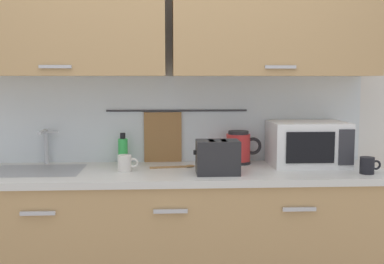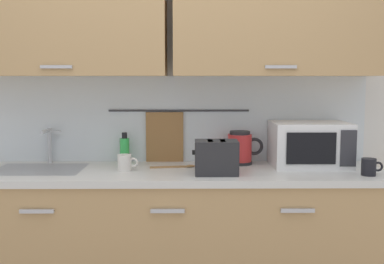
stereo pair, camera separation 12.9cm
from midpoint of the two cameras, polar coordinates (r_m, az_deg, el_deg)
name	(u,v)px [view 1 (the left image)]	position (r m, az deg, el deg)	size (l,w,h in m)	color
counter_unit	(169,243)	(2.88, -4.18, -13.32)	(2.53, 0.64, 0.90)	tan
back_wall_assembly	(169,64)	(2.95, -4.08, 8.22)	(3.70, 0.41, 2.50)	silver
sink_faucet	(46,141)	(3.07, -18.56, -1.11)	(0.09, 0.17, 0.22)	#B2B5BA
microwave	(308,144)	(2.96, 12.69, -1.38)	(0.46, 0.35, 0.27)	white
electric_kettle	(239,148)	(2.95, 4.50, -1.93)	(0.23, 0.16, 0.21)	black
dish_soap_bottle	(123,150)	(2.98, -9.64, -2.22)	(0.06, 0.06, 0.20)	green
mug_near_sink	(125,163)	(2.74, -9.49, -3.77)	(0.12, 0.08, 0.09)	silver
toaster	(218,157)	(2.63, 1.74, -3.07)	(0.26, 0.17, 0.19)	#232326
mug_by_kettle	(368,165)	(2.79, 19.38, -3.86)	(0.12, 0.08, 0.09)	black
wooden_spoon	(178,167)	(2.83, -3.01, -4.24)	(0.28, 0.07, 0.01)	#9E7042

